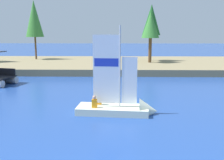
% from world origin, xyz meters
% --- Properties ---
extents(shore_bank, '(80.00, 15.08, 0.72)m').
position_xyz_m(shore_bank, '(0.00, 28.92, 0.36)').
color(shore_bank, '#897A56').
rests_on(shore_bank, ground).
extents(shoreline_tree_midleft, '(2.46, 2.46, 8.11)m').
position_xyz_m(shoreline_tree_midleft, '(-11.09, 31.81, 6.31)').
color(shoreline_tree_midleft, brown).
rests_on(shoreline_tree_midleft, shore_bank).
extents(shoreline_tree_centre, '(2.21, 2.21, 6.24)m').
position_xyz_m(shoreline_tree_centre, '(4.55, 28.11, 5.29)').
color(shoreline_tree_centre, brown).
rests_on(shoreline_tree_centre, shore_bank).
extents(shoreline_tree_midright, '(2.39, 2.39, 7.34)m').
position_xyz_m(shoreline_tree_midright, '(4.88, 30.04, 6.05)').
color(shoreline_tree_midright, brown).
rests_on(shoreline_tree_midright, shore_bank).
extents(sailboat, '(4.62, 1.90, 5.40)m').
position_xyz_m(sailboat, '(1.06, 9.17, 0.34)').
color(sailboat, silver).
rests_on(sailboat, ground).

